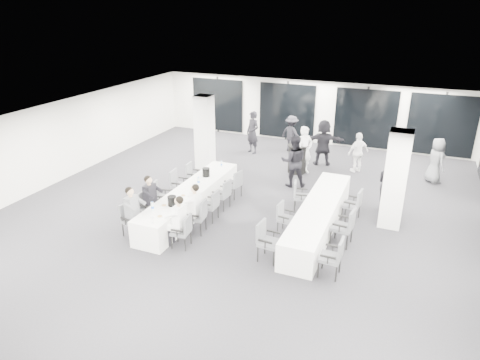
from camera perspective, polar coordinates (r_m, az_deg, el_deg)
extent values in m
cube|color=#27262C|center=(12.98, 0.08, -4.58)|extent=(14.00, 16.00, 0.02)
cube|color=white|center=(11.97, 0.08, 7.56)|extent=(14.00, 16.00, 0.02)
cube|color=silver|center=(16.28, -23.44, 4.54)|extent=(0.02, 16.00, 2.80)
cube|color=silver|center=(19.73, 9.12, 8.97)|extent=(14.00, 0.02, 2.80)
cube|color=black|center=(19.68, 9.07, 8.78)|extent=(13.60, 0.06, 2.50)
cube|color=silver|center=(16.28, -4.75, 6.34)|extent=(0.60, 0.60, 2.80)
cube|color=silver|center=(12.52, 19.99, 0.04)|extent=(0.60, 0.60, 2.80)
cube|color=white|center=(13.06, -6.53, -2.67)|extent=(0.90, 5.00, 0.75)
cube|color=white|center=(12.19, 10.41, -4.83)|extent=(0.90, 5.00, 0.75)
cylinder|color=black|center=(16.13, 7.64, 2.81)|extent=(0.67, 0.67, 1.06)
cylinder|color=black|center=(15.96, 7.73, 4.60)|extent=(0.77, 0.77, 0.02)
cube|color=#52555A|center=(11.98, -14.14, -5.34)|extent=(0.54, 0.55, 0.08)
cube|color=#52555A|center=(12.01, -14.93, -3.94)|extent=(0.16, 0.45, 0.45)
cylinder|color=black|center=(12.33, -13.96, -5.74)|extent=(0.03, 0.03, 0.40)
cylinder|color=black|center=(12.11, -15.33, -6.41)|extent=(0.03, 0.03, 0.40)
cylinder|color=black|center=(12.06, -12.73, -6.27)|extent=(0.03, 0.03, 0.40)
cylinder|color=black|center=(11.85, -14.11, -6.97)|extent=(0.03, 0.03, 0.40)
cube|color=black|center=(12.04, -13.35, -4.23)|extent=(0.33, 0.11, 0.04)
cube|color=black|center=(11.77, -15.10, -5.06)|extent=(0.33, 0.11, 0.04)
cube|color=#52555A|center=(12.59, -11.85, -3.67)|extent=(0.46, 0.48, 0.08)
cube|color=#52555A|center=(12.60, -12.77, -2.40)|extent=(0.06, 0.45, 0.45)
cylinder|color=black|center=(12.94, -12.02, -4.13)|extent=(0.04, 0.04, 0.40)
cylinder|color=black|center=(12.66, -13.00, -4.85)|extent=(0.04, 0.04, 0.40)
cylinder|color=black|center=(12.74, -10.54, -4.45)|extent=(0.04, 0.04, 0.40)
cylinder|color=black|center=(12.45, -11.50, -5.19)|extent=(0.04, 0.04, 0.40)
cube|color=black|center=(12.70, -11.30, -2.54)|extent=(0.34, 0.04, 0.04)
cube|color=black|center=(12.34, -12.54, -3.42)|extent=(0.34, 0.04, 0.04)
cube|color=#52555A|center=(13.07, -10.27, -2.43)|extent=(0.58, 0.59, 0.08)
cube|color=#52555A|center=(13.04, -11.30, -1.25)|extent=(0.17, 0.48, 0.48)
cylinder|color=black|center=(13.42, -10.75, -2.99)|extent=(0.04, 0.04, 0.42)
cylinder|color=black|center=(13.07, -11.34, -3.75)|extent=(0.04, 0.04, 0.42)
cylinder|color=black|center=(13.29, -9.07, -3.13)|extent=(0.04, 0.04, 0.42)
cylinder|color=black|center=(12.94, -9.62, -3.90)|extent=(0.04, 0.04, 0.42)
cube|color=black|center=(13.22, -9.96, -1.28)|extent=(0.35, 0.12, 0.04)
cube|color=black|center=(12.78, -10.69, -2.20)|extent=(0.35, 0.12, 0.04)
cube|color=#52555A|center=(13.89, -7.95, -0.77)|extent=(0.51, 0.53, 0.08)
cube|color=#52555A|center=(13.88, -8.85, 0.40)|extent=(0.10, 0.48, 0.47)
cylinder|color=black|center=(14.25, -8.29, -1.29)|extent=(0.04, 0.04, 0.42)
cylinder|color=black|center=(13.91, -9.03, -1.93)|extent=(0.04, 0.04, 0.42)
cylinder|color=black|center=(14.08, -6.78, -1.51)|extent=(0.04, 0.04, 0.42)
cylinder|color=black|center=(13.74, -7.50, -2.16)|extent=(0.04, 0.04, 0.42)
cube|color=black|center=(14.04, -7.54, 0.27)|extent=(0.35, 0.07, 0.04)
cube|color=black|center=(13.62, -8.46, -0.50)|extent=(0.35, 0.07, 0.04)
cube|color=#52555A|center=(14.68, -6.06, 0.45)|extent=(0.46, 0.48, 0.07)
cube|color=#52555A|center=(14.68, -6.83, 1.46)|extent=(0.08, 0.43, 0.43)
cylinder|color=black|center=(15.00, -6.38, -0.03)|extent=(0.03, 0.03, 0.38)
cylinder|color=black|center=(14.69, -6.99, -0.55)|extent=(0.03, 0.03, 0.38)
cylinder|color=black|center=(14.85, -5.07, -0.21)|extent=(0.03, 0.03, 0.38)
cylinder|color=black|center=(14.54, -5.66, -0.74)|extent=(0.03, 0.03, 0.38)
cube|color=black|center=(14.82, -5.71, 1.33)|extent=(0.32, 0.06, 0.04)
cube|color=black|center=(14.43, -6.48, 0.70)|extent=(0.32, 0.06, 0.04)
cube|color=#52555A|center=(11.22, -7.89, -6.87)|extent=(0.49, 0.50, 0.08)
cube|color=#52555A|center=(11.02, -6.96, -5.87)|extent=(0.10, 0.44, 0.44)
cylinder|color=black|center=(11.11, -7.31, -8.52)|extent=(0.03, 0.03, 0.39)
cylinder|color=black|center=(11.41, -6.56, -7.60)|extent=(0.03, 0.03, 0.39)
cylinder|color=black|center=(11.25, -9.11, -8.21)|extent=(0.03, 0.03, 0.39)
cylinder|color=black|center=(11.55, -8.32, -7.30)|extent=(0.03, 0.03, 0.39)
cube|color=black|center=(10.95, -8.43, -6.71)|extent=(0.33, 0.07, 0.04)
cube|color=black|center=(11.33, -7.45, -5.60)|extent=(0.33, 0.07, 0.04)
cube|color=#52555A|center=(11.85, -5.85, -4.96)|extent=(0.52, 0.53, 0.08)
cube|color=#52555A|center=(11.66, -4.89, -3.92)|extent=(0.12, 0.47, 0.46)
cylinder|color=black|center=(11.73, -5.24, -6.59)|extent=(0.04, 0.04, 0.41)
cylinder|color=black|center=(12.06, -4.57, -5.70)|extent=(0.04, 0.04, 0.41)
cylinder|color=black|center=(11.87, -7.07, -6.31)|extent=(0.04, 0.04, 0.41)
cylinder|color=black|center=(12.20, -6.35, -5.45)|extent=(0.04, 0.04, 0.41)
cube|color=black|center=(11.57, -6.34, -4.75)|extent=(0.34, 0.08, 0.04)
cube|color=black|center=(11.98, -5.45, -3.71)|extent=(0.34, 0.08, 0.04)
cube|color=#52555A|center=(12.49, -4.14, -3.48)|extent=(0.45, 0.47, 0.08)
cube|color=#52555A|center=(12.29, -3.28, -2.55)|extent=(0.06, 0.45, 0.45)
cylinder|color=black|center=(12.36, -3.70, -4.99)|extent=(0.03, 0.03, 0.40)
cylinder|color=black|center=(12.67, -2.92, -4.25)|extent=(0.03, 0.03, 0.40)
cylinder|color=black|center=(12.52, -5.30, -4.67)|extent=(0.03, 0.03, 0.40)
cylinder|color=black|center=(12.82, -4.50, -3.95)|extent=(0.03, 0.03, 0.40)
cube|color=black|center=(12.22, -4.66, -3.24)|extent=(0.33, 0.04, 0.04)
cube|color=black|center=(12.61, -3.66, -2.37)|extent=(0.33, 0.04, 0.04)
cube|color=#52555A|center=(13.15, -2.54, -2.01)|extent=(0.50, 0.52, 0.08)
cube|color=#52555A|center=(12.94, -1.72, -1.11)|extent=(0.10, 0.46, 0.46)
cylinder|color=black|center=(13.00, -2.21, -3.48)|extent=(0.04, 0.04, 0.41)
cylinder|color=black|center=(13.32, -1.35, -2.82)|extent=(0.04, 0.04, 0.41)
cylinder|color=black|center=(13.19, -3.71, -3.12)|extent=(0.04, 0.04, 0.41)
cylinder|color=black|center=(13.50, -2.84, -2.48)|extent=(0.04, 0.04, 0.41)
cube|color=black|center=(12.88, -3.11, -1.72)|extent=(0.34, 0.07, 0.04)
cube|color=black|center=(13.28, -2.02, -0.95)|extent=(0.34, 0.07, 0.04)
cube|color=#52555A|center=(13.93, -0.94, -0.60)|extent=(0.54, 0.56, 0.08)
cube|color=#52555A|center=(13.71, -0.23, 0.20)|extent=(0.16, 0.45, 0.45)
cylinder|color=black|center=(13.77, -0.77, -1.95)|extent=(0.03, 0.03, 0.40)
cylinder|color=black|center=(14.06, 0.18, -1.43)|extent=(0.03, 0.03, 0.40)
cylinder|color=black|center=(13.99, -2.05, -1.57)|extent=(0.03, 0.03, 0.40)
cylinder|color=black|center=(14.27, -1.09, -1.06)|extent=(0.03, 0.03, 0.40)
cube|color=black|center=(13.68, -1.55, -0.28)|extent=(0.33, 0.11, 0.04)
cube|color=black|center=(14.04, -0.35, 0.33)|extent=(0.33, 0.11, 0.04)
cube|color=#52555A|center=(10.56, 3.94, -8.38)|extent=(0.53, 0.54, 0.08)
cube|color=#52555A|center=(10.50, 2.81, -6.75)|extent=(0.10, 0.49, 0.49)
cylinder|color=black|center=(10.94, 3.33, -8.79)|extent=(0.04, 0.04, 0.43)
cylinder|color=black|center=(10.61, 2.38, -9.84)|extent=(0.04, 0.04, 0.43)
cylinder|color=black|center=(10.80, 5.40, -9.29)|extent=(0.04, 0.04, 0.43)
cylinder|color=black|center=(10.47, 4.51, -10.38)|extent=(0.04, 0.04, 0.43)
cube|color=black|center=(10.69, 4.54, -6.90)|extent=(0.36, 0.07, 0.04)
cube|color=black|center=(10.26, 3.37, -8.19)|extent=(0.36, 0.07, 0.04)
cube|color=#52555A|center=(11.83, 6.25, -5.23)|extent=(0.47, 0.48, 0.07)
cube|color=#52555A|center=(11.78, 5.39, -3.95)|extent=(0.10, 0.43, 0.42)
cylinder|color=black|center=(12.14, 5.73, -5.64)|extent=(0.03, 0.03, 0.38)
cylinder|color=black|center=(11.84, 5.04, -6.38)|extent=(0.03, 0.03, 0.38)
cylinder|color=black|center=(12.03, 7.36, -6.01)|extent=(0.03, 0.03, 0.38)
cylinder|color=black|center=(11.72, 6.70, -6.77)|extent=(0.03, 0.03, 0.38)
cube|color=black|center=(11.95, 6.70, -4.11)|extent=(0.32, 0.07, 0.04)
cube|color=black|center=(11.56, 5.85, -5.01)|extent=(0.32, 0.07, 0.04)
cube|color=#52555A|center=(13.18, 8.21, -2.24)|extent=(0.53, 0.55, 0.08)
cube|color=#52555A|center=(13.08, 7.35, -1.14)|extent=(0.15, 0.45, 0.44)
cylinder|color=black|center=(13.46, 7.38, -2.76)|extent=(0.03, 0.03, 0.39)
cylinder|color=black|center=(13.11, 7.28, -3.47)|extent=(0.03, 0.03, 0.39)
cylinder|color=black|center=(13.45, 9.02, -2.88)|extent=(0.03, 0.03, 0.39)
cylinder|color=black|center=(13.10, 8.96, -3.58)|extent=(0.03, 0.03, 0.39)
cube|color=black|center=(13.33, 8.30, -1.18)|extent=(0.33, 0.11, 0.04)
cube|color=black|center=(12.89, 8.20, -2.02)|extent=(0.33, 0.11, 0.04)
cube|color=#52555A|center=(10.21, 11.91, -10.12)|extent=(0.49, 0.51, 0.08)
cube|color=#52555A|center=(10.03, 13.31, -9.02)|extent=(0.07, 0.48, 0.47)
cylinder|color=black|center=(10.15, 12.69, -12.13)|extent=(0.04, 0.04, 0.42)
cylinder|color=black|center=(10.49, 13.17, -10.93)|extent=(0.04, 0.04, 0.42)
cylinder|color=black|center=(10.21, 10.39, -11.69)|extent=(0.04, 0.04, 0.42)
cylinder|color=black|center=(10.55, 10.95, -10.52)|extent=(0.04, 0.04, 0.42)
cube|color=black|center=(9.90, 11.65, -10.01)|extent=(0.35, 0.05, 0.04)
cube|color=black|center=(10.34, 12.31, -8.59)|extent=(0.35, 0.05, 0.04)
cube|color=#52555A|center=(11.50, 13.44, -6.18)|extent=(0.55, 0.57, 0.09)
cube|color=#52555A|center=(11.32, 14.73, -5.12)|extent=(0.12, 0.50, 0.50)
cylinder|color=black|center=(11.40, 14.07, -8.05)|extent=(0.04, 0.04, 0.45)
cylinder|color=black|center=(11.77, 14.63, -7.08)|extent=(0.04, 0.04, 0.45)
cylinder|color=black|center=(11.49, 11.97, -7.59)|extent=(0.04, 0.04, 0.45)
cylinder|color=black|center=(11.86, 12.60, -6.65)|extent=(0.04, 0.04, 0.45)
cube|color=black|center=(11.18, 13.14, -5.95)|extent=(0.37, 0.08, 0.04)
cube|color=black|center=(11.65, 13.88, -4.81)|extent=(0.37, 0.08, 0.04)
cube|color=#52555A|center=(12.90, 14.62, -3.27)|extent=(0.51, 0.53, 0.08)
cube|color=#52555A|center=(12.74, 15.68, -2.37)|extent=(0.11, 0.46, 0.46)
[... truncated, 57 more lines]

